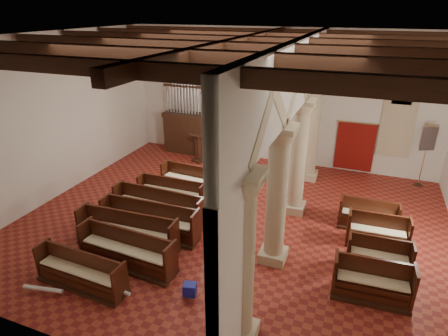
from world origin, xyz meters
The scene contains 28 objects.
floor centered at (0.00, 0.00, 0.00)m, with size 14.00×14.00×0.00m, color maroon.
ceiling centered at (0.00, 0.00, 6.00)m, with size 14.00×14.00×0.00m, color black.
wall_back centered at (0.00, 6.00, 3.00)m, with size 14.00×0.02×6.00m, color silver.
wall_front centered at (0.00, -6.00, 3.00)m, with size 14.00×0.02×6.00m, color silver.
wall_left centered at (-7.00, 0.00, 3.00)m, with size 0.02×12.00×6.00m, color silver.
ceiling_beams centered at (0.00, 0.00, 5.82)m, with size 13.80×11.80×0.30m, color #371E11, non-canonical shape.
arcade centered at (1.80, 0.00, 3.56)m, with size 0.90×11.90×6.00m.
window_back centered at (5.00, 5.98, 2.20)m, with size 1.00×0.03×2.20m, color #2F6A58.
pipe_organ centered at (-4.50, 5.50, 1.37)m, with size 2.10×0.85×4.40m.
lectern centered at (-3.34, 4.50, 0.59)m, with size 0.70×0.75×1.42m.
dossal_curtain centered at (3.50, 5.92, 1.17)m, with size 1.80×0.07×2.17m.
processional_banner centered at (6.17, 5.46, 0.84)m, with size 0.57×0.73×2.68m.
hymnal_box_a centered at (0.24, -3.78, 0.26)m, with size 0.32×0.26×0.32m, color navy.
hymnal_box_b centered at (-1.34, -3.35, 0.27)m, with size 0.34×0.28×0.34m, color navy.
hymnal_box_c centered at (0.05, -0.27, 0.26)m, with size 0.33×0.27×0.33m, color #14158E.
tube_heater_a centered at (-3.32, -5.02, 0.16)m, with size 0.11×0.11×1.08m, color white.
tube_heater_b centered at (-1.61, -4.36, 0.16)m, with size 0.09×0.09×0.94m, color silver.
nave_pew_0 centered at (-2.59, -4.42, 0.33)m, with size 2.61×0.76×0.99m.
nave_pew_1 centered at (-1.97, -3.27, 0.36)m, with size 2.98×0.88×1.09m.
nave_pew_2 centered at (-2.48, -2.49, 0.37)m, with size 3.21×0.91×1.13m.
nave_pew_3 centered at (-2.20, -1.68, 0.37)m, with size 3.28×0.85×1.12m.
nave_pew_4 centered at (-2.39, -0.79, 0.37)m, with size 3.31×0.81×1.11m.
nave_pew_5 centered at (-2.57, 0.44, 0.32)m, with size 2.61×0.68×0.97m.
nave_pew_6 centered at (-2.01, 1.53, 0.35)m, with size 3.07×0.92×1.07m.
aisle_pew_0 centered at (4.48, -2.16, 0.37)m, with size 1.93×0.83×1.09m.
aisle_pew_1 centered at (4.63, -0.91, 0.33)m, with size 1.71×0.72×0.98m.
aisle_pew_2 centered at (4.58, 0.29, 0.36)m, with size 1.81×0.78×1.05m.
aisle_pew_3 centered at (4.29, 1.23, 0.34)m, with size 1.88×0.72×1.01m.
Camera 1 is at (3.71, -10.37, 6.80)m, focal length 30.00 mm.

